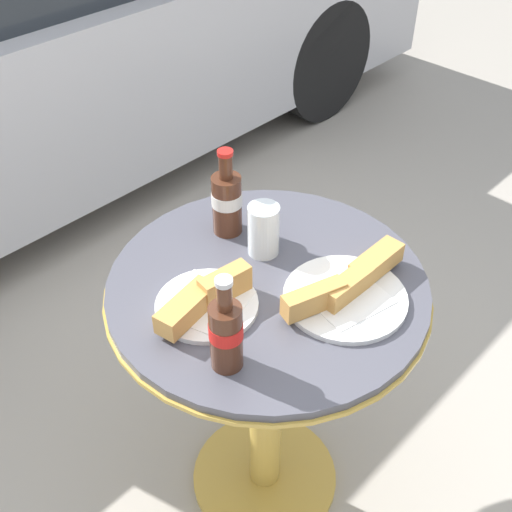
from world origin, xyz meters
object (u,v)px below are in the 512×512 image
(cola_bottle_left, at_px, (227,201))
(drinking_glass, at_px, (263,232))
(lunch_plate_near, at_px, (347,289))
(cola_bottle_right, at_px, (226,333))
(parked_car, at_px, (3,20))
(lunch_plate_far, at_px, (205,301))
(bistro_table, at_px, (267,347))

(cola_bottle_left, height_order, drinking_glass, cola_bottle_left)
(cola_bottle_left, relative_size, lunch_plate_near, 0.67)
(cola_bottle_right, height_order, lunch_plate_near, cola_bottle_right)
(cola_bottle_right, distance_m, parked_car, 2.35)
(cola_bottle_right, xyz_separation_m, lunch_plate_near, (0.29, -0.05, -0.06))
(drinking_glass, bearing_deg, lunch_plate_far, -168.69)
(drinking_glass, relative_size, lunch_plate_far, 0.52)
(bistro_table, xyz_separation_m, drinking_glass, (0.07, 0.08, 0.27))
(cola_bottle_left, relative_size, drinking_glass, 1.76)
(cola_bottle_right, distance_m, drinking_glass, 0.33)
(drinking_glass, bearing_deg, lunch_plate_near, -87.13)
(bistro_table, xyz_separation_m, lunch_plate_far, (-0.15, 0.03, 0.23))
(drinking_glass, relative_size, parked_car, 0.03)
(bistro_table, height_order, lunch_plate_near, lunch_plate_near)
(lunch_plate_far, bearing_deg, lunch_plate_near, -38.86)
(bistro_table, xyz_separation_m, cola_bottle_left, (0.06, 0.19, 0.29))
(bistro_table, relative_size, cola_bottle_left, 3.63)
(drinking_glass, height_order, lunch_plate_far, drinking_glass)
(cola_bottle_left, distance_m, lunch_plate_near, 0.34)
(cola_bottle_right, xyz_separation_m, parked_car, (0.75, 2.22, -0.20))
(bistro_table, bearing_deg, lunch_plate_near, -62.71)
(lunch_plate_near, height_order, parked_car, parked_car)
(bistro_table, height_order, drinking_glass, drinking_glass)
(drinking_glass, distance_m, lunch_plate_near, 0.23)
(cola_bottle_right, height_order, parked_car, parked_car)
(cola_bottle_left, height_order, lunch_plate_near, cola_bottle_left)
(lunch_plate_far, bearing_deg, drinking_glass, 11.31)
(drinking_glass, distance_m, lunch_plate_far, 0.22)
(cola_bottle_left, bearing_deg, drinking_glass, -89.43)
(drinking_glass, distance_m, parked_car, 2.10)
(bistro_table, height_order, cola_bottle_right, cola_bottle_right)
(drinking_glass, bearing_deg, cola_bottle_right, -148.12)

